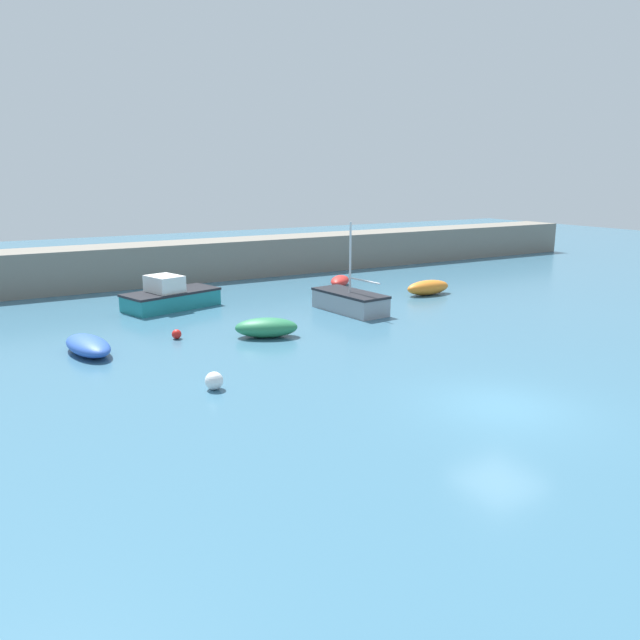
# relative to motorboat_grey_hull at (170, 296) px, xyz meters

# --- Properties ---
(ground_plane) EXTENTS (120.00, 120.00, 0.20)m
(ground_plane) POSITION_rel_motorboat_grey_hull_xyz_m (4.24, -18.86, -0.73)
(ground_plane) COLOR #38667F
(harbor_breakwater) EXTENTS (66.15, 3.34, 2.50)m
(harbor_breakwater) POSITION_rel_motorboat_grey_hull_xyz_m (4.24, 8.11, 0.63)
(harbor_breakwater) COLOR slate
(harbor_breakwater) RESTS_ON ground_plane
(motorboat_grey_hull) EXTENTS (5.24, 3.43, 1.75)m
(motorboat_grey_hull) POSITION_rel_motorboat_grey_hull_xyz_m (0.00, 0.00, 0.00)
(motorboat_grey_hull) COLOR teal
(motorboat_grey_hull) RESTS_ON ground_plane
(rowboat_blue_near) EXTENTS (2.93, 1.16, 0.84)m
(rowboat_blue_near) POSITION_rel_motorboat_grey_hull_xyz_m (13.97, -3.86, -0.21)
(rowboat_blue_near) COLOR orange
(rowboat_blue_near) RESTS_ON ground_plane
(dinghy_near_pier) EXTENTS (2.38, 2.45, 0.66)m
(dinghy_near_pier) POSITION_rel_motorboat_grey_hull_xyz_m (11.09, 1.10, -0.30)
(dinghy_near_pier) COLOR red
(dinghy_near_pier) RESTS_ON ground_plane
(sailboat_short_mast) EXTENTS (2.15, 4.48, 4.51)m
(sailboat_short_mast) POSITION_rel_motorboat_grey_hull_xyz_m (7.60, -5.37, -0.10)
(sailboat_short_mast) COLOR gray
(sailboat_short_mast) RESTS_ON ground_plane
(open_tender_yellow) EXTENTS (1.79, 3.37, 0.67)m
(open_tender_yellow) POSITION_rel_motorboat_grey_hull_xyz_m (-5.31, -6.64, -0.29)
(open_tender_yellow) COLOR #2D56B7
(open_tender_yellow) RESTS_ON ground_plane
(rowboat_white_midwater) EXTENTS (2.97, 2.35, 0.83)m
(rowboat_white_midwater) POSITION_rel_motorboat_grey_hull_xyz_m (1.75, -7.81, -0.21)
(rowboat_white_midwater) COLOR #287A4C
(rowboat_white_midwater) RESTS_ON ground_plane
(mooring_buoy_red) EXTENTS (0.41, 0.41, 0.41)m
(mooring_buoy_red) POSITION_rel_motorboat_grey_hull_xyz_m (-1.66, -6.17, -0.42)
(mooring_buoy_red) COLOR red
(mooring_buoy_red) RESTS_ON ground_plane
(mooring_buoy_white) EXTENTS (0.59, 0.59, 0.59)m
(mooring_buoy_white) POSITION_rel_motorboat_grey_hull_xyz_m (-2.61, -13.00, -0.33)
(mooring_buoy_white) COLOR white
(mooring_buoy_white) RESTS_ON ground_plane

